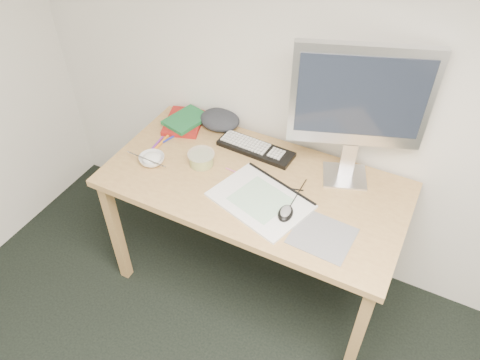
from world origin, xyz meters
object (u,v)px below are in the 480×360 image
Objects in this scene: monitor at (360,101)px; rice_bowl at (152,160)px; sketchpad at (260,200)px; keyboard at (256,149)px; desk at (254,194)px.

monitor reaches higher than rice_bowl.
keyboard reaches higher than sketchpad.
sketchpad is at bearing -0.02° from rice_bowl.
monitor is 1.00m from rice_bowl.
sketchpad is at bearing -57.84° from keyboard.
rice_bowl is at bearing -179.15° from monitor.
monitor reaches higher than desk.
desk is 3.38× the size of sketchpad.
monitor is at bearing 66.62° from sketchpad.
monitor reaches higher than keyboard.
rice_bowl reaches higher than keyboard.
keyboard is at bearing 136.26° from sketchpad.
desk is 2.10× the size of monitor.
rice_bowl is (-0.41, -0.31, 0.01)m from keyboard.
sketchpad reaches higher than desk.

